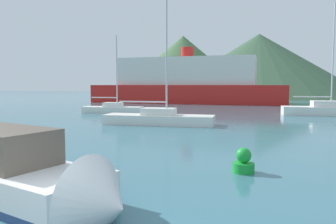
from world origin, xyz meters
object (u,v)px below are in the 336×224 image
ferry_distant (187,83)px  buoy_marker (244,162)px  sailboat_inner (159,118)px  sailboat_outer (113,108)px  sailboat_middle (324,109)px  motorboat_near (26,178)px

ferry_distant → buoy_marker: ferry_distant is taller
sailboat_inner → buoy_marker: 12.72m
ferry_distant → sailboat_outer: bearing=-98.0°
sailboat_middle → buoy_marker: sailboat_middle is taller
sailboat_inner → ferry_distant: size_ratio=0.38×
buoy_marker → sailboat_middle: bearing=72.1°
sailboat_outer → buoy_marker: 23.26m
sailboat_outer → buoy_marker: sailboat_outer is taller
sailboat_middle → motorboat_near: bearing=-117.0°
motorboat_near → sailboat_outer: sailboat_outer is taller
sailboat_outer → sailboat_middle: bearing=2.6°
sailboat_inner → sailboat_outer: 10.68m
sailboat_middle → sailboat_outer: 19.72m
motorboat_near → ferry_distant: size_ratio=0.22×
buoy_marker → sailboat_inner: bearing=117.2°
motorboat_near → sailboat_middle: bearing=83.2°
sailboat_outer → ferry_distant: bearing=75.3°
sailboat_middle → ferry_distant: size_ratio=0.34×
buoy_marker → ferry_distant: bearing=102.7°
motorboat_near → buoy_marker: bearing=55.5°
sailboat_inner → sailboat_middle: (12.76, 10.19, 0.03)m
sailboat_inner → sailboat_middle: size_ratio=1.12×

